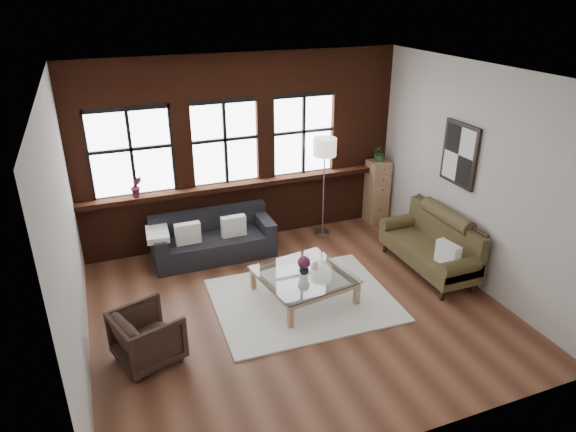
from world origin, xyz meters
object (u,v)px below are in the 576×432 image
object	(u,v)px
armchair	(148,336)
coffee_table	(304,286)
vase	(304,269)
drawer_chest	(377,191)
dark_sofa	(213,237)
floor_lamp	(324,183)
vintage_settee	(429,243)

from	to	relation	value
armchair	coffee_table	distance (m)	2.33
vase	drawer_chest	distance (m)	3.04
armchair	drawer_chest	world-z (taller)	drawer_chest
dark_sofa	coffee_table	distance (m)	1.92
armchair	floor_lamp	world-z (taller)	floor_lamp
coffee_table	floor_lamp	xyz separation A→B (m)	(1.14, 1.83, 0.77)
vintage_settee	floor_lamp	bearing A→B (deg)	117.68
vintage_settee	vase	distance (m)	2.10
dark_sofa	coffee_table	world-z (taller)	dark_sofa
dark_sofa	armchair	size ratio (longest dim) A/B	2.72
vintage_settee	drawer_chest	bearing A→B (deg)	83.76
coffee_table	armchair	bearing A→B (deg)	-165.92
armchair	coffee_table	bearing A→B (deg)	-94.27
dark_sofa	vase	xyz separation A→B (m)	(0.91, -1.68, 0.11)
vase	vintage_settee	bearing A→B (deg)	0.01
vintage_settee	coffee_table	xyz separation A→B (m)	(-2.10, -0.00, -0.29)
armchair	floor_lamp	distance (m)	4.21
dark_sofa	vase	size ratio (longest dim) A/B	13.27
vintage_settee	dark_sofa	bearing A→B (deg)	150.91
vintage_settee	floor_lamp	xyz separation A→B (m)	(-0.96, 1.83, 0.48)
vase	dark_sofa	bearing A→B (deg)	118.54
dark_sofa	armchair	bearing A→B (deg)	-120.88
dark_sofa	vase	bearing A→B (deg)	-61.46
coffee_table	drawer_chest	size ratio (longest dim) A/B	1.01
vintage_settee	coffee_table	world-z (taller)	vintage_settee
dark_sofa	vase	distance (m)	1.91
armchair	coffee_table	world-z (taller)	armchair
vintage_settee	floor_lamp	size ratio (longest dim) A/B	0.94
coffee_table	vase	distance (m)	0.27
dark_sofa	coffee_table	xyz separation A→B (m)	(0.91, -1.68, -0.17)
vase	drawer_chest	xyz separation A→B (m)	(2.32, 1.97, 0.13)
armchair	vase	world-z (taller)	armchair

